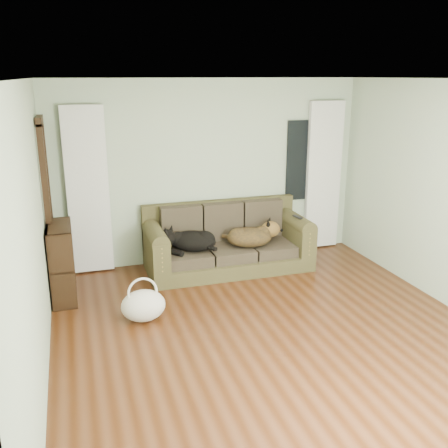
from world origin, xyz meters
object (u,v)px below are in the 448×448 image
object	(u,v)px
tote_bag	(143,307)
bookshelf	(62,260)
dog_black_lab	(190,241)
sofa	(228,238)
dog_shepherd	(252,236)

from	to	relation	value
tote_bag	bookshelf	bearing A→B (deg)	133.39
dog_black_lab	tote_bag	xyz separation A→B (m)	(-0.82, -1.16, -0.32)
sofa	dog_black_lab	size ratio (longest dim) A/B	3.54
sofa	dog_shepherd	distance (m)	0.33
sofa	bookshelf	world-z (taller)	bookshelf
dog_black_lab	tote_bag	world-z (taller)	dog_black_lab
dog_shepherd	tote_bag	bearing A→B (deg)	44.70
tote_bag	bookshelf	world-z (taller)	bookshelf
tote_bag	sofa	bearing A→B (deg)	41.23
sofa	dog_black_lab	xyz separation A→B (m)	(-0.56, -0.05, 0.03)
sofa	tote_bag	bearing A→B (deg)	-138.77
tote_bag	bookshelf	xyz separation A→B (m)	(-0.84, 0.89, 0.34)
dog_black_lab	bookshelf	xyz separation A→B (m)	(-1.65, -0.28, 0.02)
bookshelf	tote_bag	bearing A→B (deg)	-46.48
dog_black_lab	bookshelf	distance (m)	1.68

